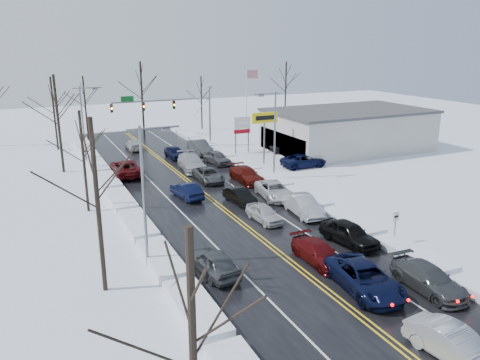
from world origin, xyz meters
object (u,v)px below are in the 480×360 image
traffic_signal_mast (174,108)px  oncoming_car_0 (187,198)px  flagpole (248,98)px  dealership_building (347,130)px  tires_plus_sign (264,121)px

traffic_signal_mast → oncoming_car_0: traffic_signal_mast is taller
flagpole → dealership_building: 15.24m
oncoming_car_0 → flagpole: bearing=-134.2°
oncoming_car_0 → tires_plus_sign: bearing=-153.1°
traffic_signal_mast → flagpole: size_ratio=1.33×
traffic_signal_mast → oncoming_car_0: (-5.31, -20.23, -5.48)m
flagpole → oncoming_car_0: size_ratio=2.29×
oncoming_car_0 → traffic_signal_mast: bearing=-111.5°
flagpole → tires_plus_sign: bearing=-108.4°
traffic_signal_mast → dealership_building: bearing=-25.9°
dealership_building → tires_plus_sign: bearing=-171.5°
tires_plus_sign → dealership_building: size_ratio=0.29×
flagpole → traffic_signal_mast: bearing=-170.3°
flagpole → dealership_building: size_ratio=0.49×
dealership_building → oncoming_car_0: size_ratio=4.67×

